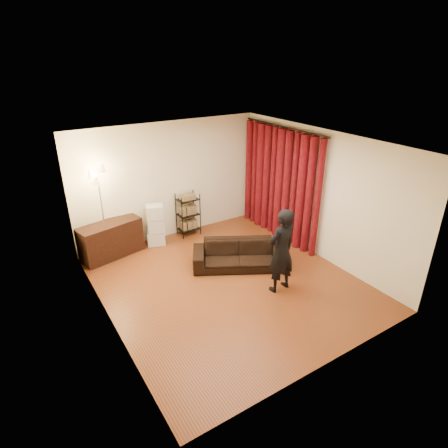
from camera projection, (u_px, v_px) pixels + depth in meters
floor at (228, 282)px, 7.24m from camera, size 5.00×5.00×0.00m
ceiling at (229, 143)px, 6.10m from camera, size 5.00×5.00×0.00m
wall_back at (169, 181)px, 8.59m from camera, size 5.00×0.00×5.00m
wall_front at (335, 286)px, 4.75m from camera, size 5.00×0.00×5.00m
wall_left at (102, 251)px, 5.58m from camera, size 0.00×5.00×5.00m
wall_right at (319, 195)px, 7.76m from camera, size 0.00×5.00×5.00m
curtain_rod at (284, 127)px, 8.05m from camera, size 0.04×2.65×0.04m
curtain at (279, 185)px, 8.59m from camera, size 0.22×2.65×2.55m
sofa at (239, 255)px, 7.66m from camera, size 1.98×1.55×0.54m
person at (281, 251)px, 6.70m from camera, size 0.62×0.43×1.62m
media_cabinet at (111, 240)px, 8.03m from camera, size 1.40×0.78×0.77m
storage_boxes at (155, 225)px, 8.46m from camera, size 0.46×0.41×0.97m
wire_shelf at (188, 214)px, 8.92m from camera, size 0.57×0.49×1.04m
floor_lamp at (103, 216)px, 7.61m from camera, size 0.48×0.48×2.03m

